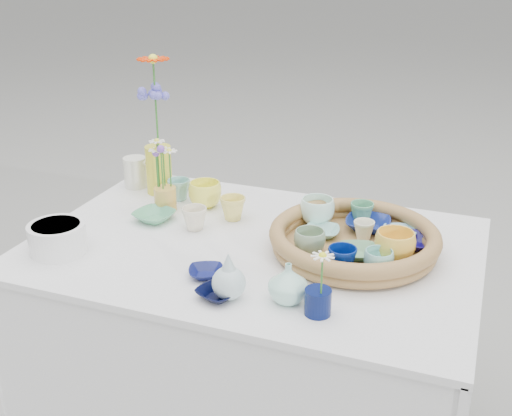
% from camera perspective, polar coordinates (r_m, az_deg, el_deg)
% --- Properties ---
extents(wicker_tray, '(0.47, 0.47, 0.08)m').
position_cam_1_polar(wicker_tray, '(1.80, 8.72, -2.83)').
color(wicker_tray, brown).
rests_on(wicker_tray, display_table).
extents(tray_ceramic_0, '(0.14, 0.14, 0.03)m').
position_cam_1_polar(tray_ceramic_0, '(1.91, 9.93, -1.43)').
color(tray_ceramic_0, navy).
rests_on(tray_ceramic_0, wicker_tray).
extents(tray_ceramic_1, '(0.14, 0.14, 0.03)m').
position_cam_1_polar(tray_ceramic_1, '(1.84, 13.85, -2.94)').
color(tray_ceramic_1, '#0E0851').
rests_on(tray_ceramic_1, wicker_tray).
extents(tray_ceramic_2, '(0.14, 0.14, 0.09)m').
position_cam_1_polar(tray_ceramic_2, '(1.73, 12.24, -3.37)').
color(tray_ceramic_2, yellow).
rests_on(tray_ceramic_2, wicker_tray).
extents(tray_ceramic_3, '(0.14, 0.14, 0.03)m').
position_cam_1_polar(tray_ceramic_3, '(1.75, 9.04, -3.94)').
color(tray_ceramic_3, '#568D61').
rests_on(tray_ceramic_3, wicker_tray).
extents(tray_ceramic_4, '(0.11, 0.11, 0.07)m').
position_cam_1_polar(tray_ceramic_4, '(1.74, 4.79, -3.03)').
color(tray_ceramic_4, gray).
rests_on(tray_ceramic_4, wicker_tray).
extents(tray_ceramic_5, '(0.11, 0.11, 0.02)m').
position_cam_1_polar(tray_ceramic_5, '(1.86, 5.93, -2.11)').
color(tray_ceramic_5, '#84BEB5').
rests_on(tray_ceramic_5, wicker_tray).
extents(tray_ceramic_6, '(0.13, 0.13, 0.08)m').
position_cam_1_polar(tray_ceramic_6, '(1.92, 5.46, -0.28)').
color(tray_ceramic_6, '#CCFDEE').
rests_on(tray_ceramic_6, wicker_tray).
extents(tray_ceramic_7, '(0.07, 0.07, 0.06)m').
position_cam_1_polar(tray_ceramic_7, '(1.84, 9.56, -1.97)').
color(tray_ceramic_7, white).
rests_on(tray_ceramic_7, wicker_tray).
extents(tray_ceramic_8, '(0.12, 0.12, 0.02)m').
position_cam_1_polar(tray_ceramic_8, '(1.89, 12.63, -2.14)').
color(tray_ceramic_8, '#8AC7D8').
rests_on(tray_ceramic_8, wicker_tray).
extents(tray_ceramic_9, '(0.09, 0.09, 0.07)m').
position_cam_1_polar(tray_ceramic_9, '(1.66, 7.66, -4.61)').
color(tray_ceramic_9, navy).
rests_on(tray_ceramic_9, wicker_tray).
extents(tray_ceramic_10, '(0.10, 0.10, 0.03)m').
position_cam_1_polar(tray_ceramic_10, '(1.77, 4.76, -3.43)').
color(tray_ceramic_10, '#EACC7B').
rests_on(tray_ceramic_10, wicker_tray).
extents(tray_ceramic_11, '(0.10, 0.10, 0.06)m').
position_cam_1_polar(tray_ceramic_11, '(1.67, 10.83, -4.67)').
color(tray_ceramic_11, '#81CAC1').
rests_on(tray_ceramic_11, wicker_tray).
extents(tray_ceramic_12, '(0.09, 0.09, 0.07)m').
position_cam_1_polar(tray_ceramic_12, '(1.94, 9.38, -0.46)').
color(tray_ceramic_12, '#519D6F').
rests_on(tray_ceramic_12, wicker_tray).
extents(loose_ceramic_0, '(0.12, 0.12, 0.08)m').
position_cam_1_polar(loose_ceramic_0, '(2.09, -4.55, 1.21)').
color(loose_ceramic_0, '#FFFA50').
rests_on(loose_ceramic_0, display_table).
extents(loose_ceramic_1, '(0.09, 0.09, 0.07)m').
position_cam_1_polar(loose_ceramic_1, '(1.99, -2.07, -0.03)').
color(loose_ceramic_1, '#EEDD64').
rests_on(loose_ceramic_1, display_table).
extents(loose_ceramic_2, '(0.14, 0.14, 0.03)m').
position_cam_1_polar(loose_ceramic_2, '(2.01, -9.05, -0.71)').
color(loose_ceramic_2, '#54A576').
rests_on(loose_ceramic_2, display_table).
extents(loose_ceramic_3, '(0.10, 0.10, 0.07)m').
position_cam_1_polar(loose_ceramic_3, '(1.93, -5.49, -0.94)').
color(loose_ceramic_3, beige).
rests_on(loose_ceramic_3, display_table).
extents(loose_ceramic_4, '(0.12, 0.12, 0.02)m').
position_cam_1_polar(loose_ceramic_4, '(1.67, -4.45, -5.73)').
color(loose_ceramic_4, '#0E134F').
rests_on(loose_ceramic_4, display_table).
extents(loose_ceramic_5, '(0.09, 0.09, 0.07)m').
position_cam_1_polar(loose_ceramic_5, '(2.16, -6.85, 1.64)').
color(loose_ceramic_5, '#7DBCB2').
rests_on(loose_ceramic_5, display_table).
extents(loose_ceramic_6, '(0.13, 0.13, 0.02)m').
position_cam_1_polar(loose_ceramic_6, '(1.58, -3.40, -7.59)').
color(loose_ceramic_6, black).
rests_on(loose_ceramic_6, display_table).
extents(fluted_bowl, '(0.18, 0.18, 0.08)m').
position_cam_1_polar(fluted_bowl, '(1.87, -17.24, -2.56)').
color(fluted_bowl, white).
rests_on(fluted_bowl, display_table).
extents(bud_vase_paleblue, '(0.11, 0.11, 0.13)m').
position_cam_1_polar(bud_vase_paleblue, '(1.55, -2.45, -5.96)').
color(bud_vase_paleblue, silver).
rests_on(bud_vase_paleblue, display_table).
extents(bud_vase_seafoam, '(0.11, 0.11, 0.10)m').
position_cam_1_polar(bud_vase_seafoam, '(1.55, 2.87, -6.66)').
color(bud_vase_seafoam, '#A9E5D0').
rests_on(bud_vase_seafoam, display_table).
extents(bud_vase_cobalt, '(0.07, 0.07, 0.06)m').
position_cam_1_polar(bud_vase_cobalt, '(1.51, 5.52, -8.31)').
color(bud_vase_cobalt, '#061143').
rests_on(bud_vase_cobalt, display_table).
extents(single_daisy, '(0.08, 0.08, 0.11)m').
position_cam_1_polar(single_daisy, '(1.46, 5.87, -5.93)').
color(single_daisy, white).
rests_on(single_daisy, bud_vase_cobalt).
extents(tall_vase_yellow, '(0.11, 0.11, 0.16)m').
position_cam_1_polar(tall_vase_yellow, '(2.21, -8.63, 3.40)').
color(tall_vase_yellow, yellow).
rests_on(tall_vase_yellow, display_table).
extents(gerbera, '(0.13, 0.13, 0.31)m').
position_cam_1_polar(gerbera, '(2.14, -8.90, 9.10)').
color(gerbera, '#F43100').
rests_on(gerbera, tall_vase_yellow).
extents(hydrangea, '(0.10, 0.10, 0.25)m').
position_cam_1_polar(hydrangea, '(2.17, -8.81, 7.79)').
color(hydrangea, '#353998').
rests_on(hydrangea, tall_vase_yellow).
extents(white_pitcher, '(0.12, 0.09, 0.11)m').
position_cam_1_polar(white_pitcher, '(2.29, -10.68, 3.14)').
color(white_pitcher, silver).
rests_on(white_pitcher, display_table).
extents(daisy_cup, '(0.09, 0.09, 0.08)m').
position_cam_1_polar(daisy_cup, '(2.08, -8.06, 0.81)').
color(daisy_cup, gold).
rests_on(daisy_cup, display_table).
extents(daisy_posy, '(0.09, 0.09, 0.16)m').
position_cam_1_polar(daisy_posy, '(2.04, -8.28, 3.89)').
color(daisy_posy, white).
rests_on(daisy_posy, daisy_cup).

